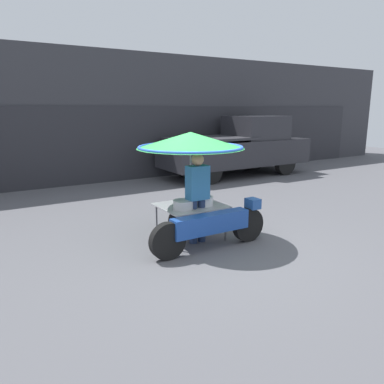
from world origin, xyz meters
TOP-DOWN VIEW (x-y plane):
  - ground_plane at (0.00, 0.00)m, footprint 36.00×36.00m
  - shopfront_building at (0.00, 7.60)m, footprint 28.00×2.06m
  - vendor_motorcycle_cart at (-0.01, 0.50)m, footprint 2.22×1.88m
  - vendor_person at (-0.01, 0.36)m, footprint 0.38×0.22m
  - pickup_truck at (4.85, 5.34)m, footprint 5.38×1.85m

SIDE VIEW (x-z plane):
  - ground_plane at x=0.00m, z-range 0.00..0.00m
  - vendor_person at x=-0.01m, z-range 0.09..1.68m
  - pickup_truck at x=4.85m, z-range -0.04..2.03m
  - vendor_motorcycle_cart at x=-0.01m, z-range 0.52..2.46m
  - shopfront_building at x=0.00m, z-range -0.01..4.11m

